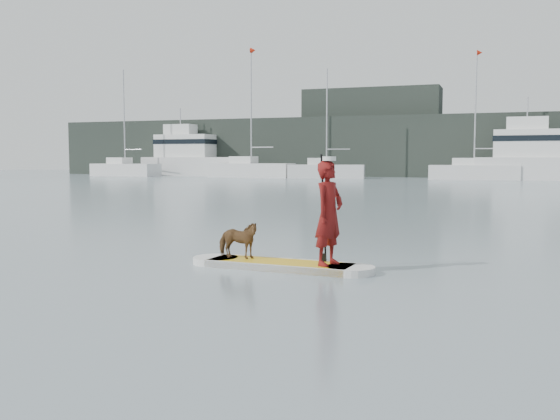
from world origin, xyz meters
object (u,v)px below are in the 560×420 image
(paddler, at_px, (329,213))
(sailboat_a, at_px, (125,169))
(dog, at_px, (238,240))
(sailboat_c, at_px, (326,170))
(sailboat_b, at_px, (251,168))
(motor_yacht_b, at_px, (190,157))
(sailboat_d, at_px, (473,170))
(paddleboard, at_px, (280,265))
(motor_yacht_a, at_px, (542,157))

(paddler, xyz_separation_m, sailboat_a, (-34.23, 45.36, -0.22))
(dog, xyz_separation_m, sailboat_a, (-32.56, 45.26, 0.31))
(sailboat_a, relative_size, sailboat_c, 1.09)
(sailboat_b, bearing_deg, motor_yacht_b, 161.68)
(sailboat_a, height_order, sailboat_d, sailboat_d)
(dog, distance_m, sailboat_c, 47.02)
(sailboat_a, height_order, sailboat_c, sailboat_a)
(dog, xyz_separation_m, motor_yacht_b, (-27.02, 49.18, 1.56))
(paddleboard, bearing_deg, motor_yacht_b, 122.82)
(dog, relative_size, sailboat_d, 0.07)
(motor_yacht_b, bearing_deg, sailboat_a, -145.43)
(paddler, bearing_deg, motor_yacht_a, 10.75)
(sailboat_a, relative_size, sailboat_d, 0.98)
(sailboat_d, distance_m, motor_yacht_a, 5.67)
(paddleboard, height_order, motor_yacht_a, motor_yacht_a)
(paddleboard, distance_m, sailboat_a, 56.27)
(paddler, height_order, sailboat_c, sailboat_c)
(paddler, distance_m, sailboat_c, 47.54)
(sailboat_c, relative_size, sailboat_d, 0.90)
(paddler, xyz_separation_m, sailboat_c, (-12.83, 45.78, -0.24))
(paddleboard, xyz_separation_m, motor_yacht_b, (-27.82, 49.23, 1.94))
(sailboat_d, height_order, motor_yacht_a, sailboat_d)
(sailboat_c, distance_m, motor_yacht_b, 16.29)
(sailboat_a, height_order, sailboat_b, sailboat_b)
(paddleboard, xyz_separation_m, paddler, (0.87, -0.05, 0.92))
(motor_yacht_a, height_order, motor_yacht_b, motor_yacht_b)
(paddleboard, height_order, sailboat_c, sailboat_c)
(paddleboard, xyz_separation_m, sailboat_d, (1.01, 46.44, 0.73))
(sailboat_a, relative_size, sailboat_b, 0.88)
(paddleboard, bearing_deg, paddler, 0.00)
(paddler, height_order, sailboat_d, sailboat_d)
(dog, height_order, sailboat_a, sailboat_a)
(sailboat_b, relative_size, motor_yacht_a, 1.05)
(paddleboard, distance_m, sailboat_c, 47.27)
(motor_yacht_b, bearing_deg, sailboat_d, -6.29)
(dog, distance_m, sailboat_d, 46.42)
(paddler, relative_size, motor_yacht_b, 0.16)
(paddleboard, height_order, sailboat_d, sailboat_d)
(dog, xyz_separation_m, motor_yacht_a, (7.28, 47.27, 1.53))
(sailboat_a, relative_size, motor_yacht_a, 0.92)
(paddleboard, distance_m, motor_yacht_a, 47.80)
(sailboat_b, bearing_deg, dog, -63.80)
(paddler, distance_m, dog, 1.76)
(paddler, distance_m, motor_yacht_b, 57.03)
(dog, height_order, sailboat_b, sailboat_b)
(sailboat_a, height_order, motor_yacht_b, sailboat_a)
(sailboat_b, relative_size, motor_yacht_b, 1.13)
(dog, bearing_deg, paddler, -94.52)
(motor_yacht_b, bearing_deg, dog, -61.96)
(dog, bearing_deg, sailboat_d, -3.41)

